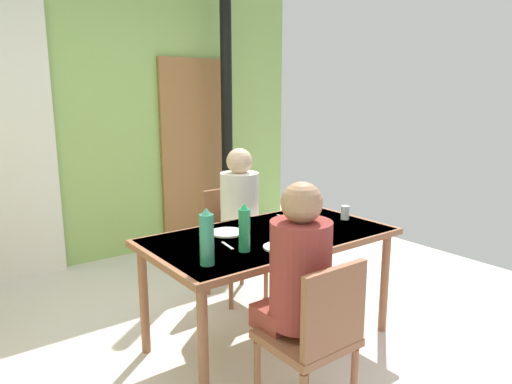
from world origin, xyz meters
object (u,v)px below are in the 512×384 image
(dining_table, at_px, (270,244))
(chair_far_diner, at_px, (231,235))
(chair_near_diner, at_px, (317,335))
(water_bottle_green_near, at_px, (244,229))
(person_far_diner, at_px, (241,205))
(person_near_diner, at_px, (298,270))
(water_bottle_green_far, at_px, (207,238))
(serving_bowl_center, at_px, (310,221))

(dining_table, xyz_separation_m, chair_far_diner, (0.23, 0.79, -0.18))
(chair_near_diner, bearing_deg, water_bottle_green_near, 88.24)
(chair_far_diner, height_order, person_far_diner, person_far_diner)
(dining_table, relative_size, water_bottle_green_near, 5.62)
(person_far_diner, bearing_deg, person_near_diner, 66.33)
(person_far_diner, bearing_deg, dining_table, 70.79)
(dining_table, relative_size, chair_near_diner, 1.82)
(chair_far_diner, bearing_deg, person_near_diner, 68.36)
(water_bottle_green_far, bearing_deg, dining_table, 20.91)
(dining_table, bearing_deg, water_bottle_green_far, -159.09)
(chair_near_diner, xyz_separation_m, person_near_diner, (0.00, 0.14, 0.28))
(water_bottle_green_far, height_order, serving_bowl_center, water_bottle_green_far)
(chair_far_diner, relative_size, person_far_diner, 1.13)
(person_far_diner, relative_size, water_bottle_green_near, 2.74)
(water_bottle_green_near, relative_size, water_bottle_green_far, 0.92)
(person_near_diner, xyz_separation_m, water_bottle_green_near, (0.02, 0.48, 0.09))
(person_near_diner, distance_m, serving_bowl_center, 0.96)
(dining_table, bearing_deg, person_far_diner, 70.79)
(water_bottle_green_far, bearing_deg, chair_near_diner, -64.74)
(chair_near_diner, relative_size, water_bottle_green_far, 2.84)
(person_near_diner, distance_m, water_bottle_green_far, 0.51)
(serving_bowl_center, bearing_deg, dining_table, -178.77)
(dining_table, bearing_deg, person_near_diner, -117.84)
(person_far_diner, distance_m, water_bottle_green_near, 0.99)
(person_far_diner, xyz_separation_m, water_bottle_green_far, (-0.83, -0.88, 0.11))
(chair_far_diner, relative_size, person_near_diner, 1.13)
(dining_table, xyz_separation_m, water_bottle_green_near, (-0.32, -0.17, 0.20))
(water_bottle_green_near, bearing_deg, person_far_diner, 56.20)
(chair_near_diner, distance_m, water_bottle_green_near, 0.72)
(chair_far_diner, bearing_deg, dining_table, 73.94)
(chair_near_diner, xyz_separation_m, person_far_diner, (0.57, 1.44, 0.28))
(chair_far_diner, bearing_deg, water_bottle_green_near, 60.14)
(chair_near_diner, distance_m, person_near_diner, 0.31)
(chair_far_diner, xyz_separation_m, person_near_diner, (-0.57, -1.44, 0.28))
(dining_table, height_order, person_near_diner, person_near_diner)
(dining_table, xyz_separation_m, person_far_diner, (0.23, 0.65, 0.11))
(water_bottle_green_near, xyz_separation_m, serving_bowl_center, (0.68, 0.18, -0.10))
(dining_table, xyz_separation_m, person_near_diner, (-0.34, -0.65, 0.11))
(chair_near_diner, bearing_deg, dining_table, 66.41)
(person_far_diner, height_order, serving_bowl_center, person_far_diner)
(person_near_diner, bearing_deg, chair_far_diner, 68.36)
(person_far_diner, bearing_deg, water_bottle_green_far, 46.66)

